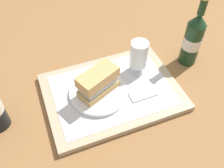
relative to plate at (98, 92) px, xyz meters
name	(u,v)px	position (x,y,z in m)	size (l,w,h in m)	color
ground_plane	(112,94)	(0.05, 0.00, -0.03)	(3.00, 3.00, 0.00)	olive
tray	(112,92)	(0.05, 0.00, -0.02)	(0.44, 0.32, 0.02)	tan
placemat	(112,90)	(0.05, 0.00, -0.01)	(0.38, 0.27, 0.00)	silver
plate	(98,92)	(0.00, 0.00, 0.00)	(0.19, 0.19, 0.01)	white
sandwich	(98,81)	(0.00, 0.00, 0.05)	(0.14, 0.11, 0.08)	tan
beer_glass	(139,56)	(0.16, 0.05, 0.06)	(0.06, 0.06, 0.12)	silver
napkin_folded	(141,91)	(0.13, -0.04, 0.00)	(0.09, 0.07, 0.01)	white
beer_bottle	(193,39)	(0.37, 0.04, 0.08)	(0.07, 0.07, 0.27)	#19381E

